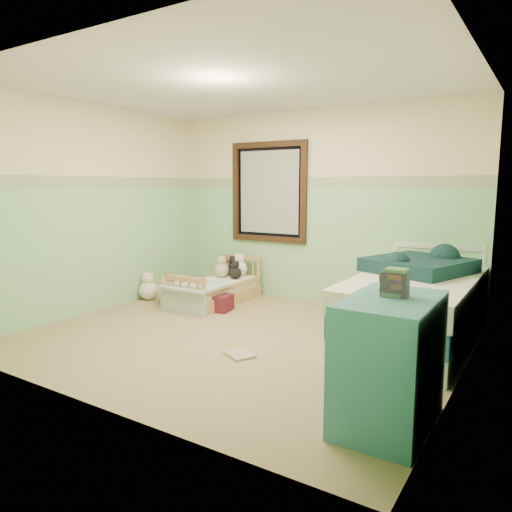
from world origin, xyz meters
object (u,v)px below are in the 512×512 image
Objects in this scene: plush_floor_tan at (166,294)px; dresser at (389,362)px; toddler_bed_frame at (215,296)px; twin_bed_frame at (413,332)px; plush_floor_cream at (149,291)px; floor_book at (239,355)px; red_pillow at (218,303)px.

dresser reaches higher than plush_floor_tan.
toddler_bed_frame is 2.65m from twin_bed_frame.
toddler_bed_frame is at bearing 22.99° from plush_floor_cream.
plush_floor_tan is 0.12× the size of twin_bed_frame.
plush_floor_cream is 2.52m from floor_book.
twin_bed_frame is 7.57× the size of floor_book.
red_pillow is 1.63m from floor_book.
floor_book is at bearing -29.76° from plush_floor_tan.
plush_floor_tan is at bearing -177.47° from twin_bed_frame.
twin_bed_frame is (2.64, -0.25, 0.03)m from toddler_bed_frame.
twin_bed_frame is at bearing -5.37° from toddler_bed_frame.
toddler_bed_frame reaches higher than floor_book.
plush_floor_cream is (-0.86, -0.37, 0.04)m from toddler_bed_frame.
floor_book is at bearing -26.30° from plush_floor_cream.
twin_bed_frame reaches higher than toddler_bed_frame.
dresser is at bearing -25.13° from plush_floor_tan.
floor_book is (-1.24, -1.23, -0.10)m from twin_bed_frame.
plush_floor_tan reaches higher than floor_book.
dresser is (3.43, -1.61, 0.30)m from plush_floor_tan.
floor_book is (1.40, -1.48, -0.07)m from toddler_bed_frame.
plush_floor_cream is 0.94× the size of floor_book.
plush_floor_tan reaches higher than twin_bed_frame.
floor_book is (-1.52, 0.51, -0.41)m from dresser.
plush_floor_cream is at bearing -179.13° from floor_book.
toddler_bed_frame is 0.63× the size of twin_bed_frame.
twin_bed_frame is (3.15, 0.14, -0.01)m from plush_floor_tan.
dresser is at bearing 8.42° from floor_book.
plush_floor_cream reaches higher than floor_book.
twin_bed_frame is 6.33× the size of red_pillow.
plush_floor_tan is 0.29× the size of dresser.
dresser reaches higher than plush_floor_cream.
floor_book is at bearing 161.25° from dresser.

